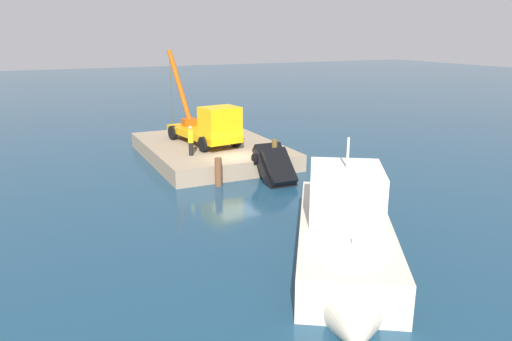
{
  "coord_description": "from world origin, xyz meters",
  "views": [
    {
      "loc": [
        26.89,
        -11.37,
        8.53
      ],
      "look_at": [
        1.88,
        0.52,
        0.64
      ],
      "focal_mm": 34.12,
      "sensor_mm": 36.0,
      "label": 1
    }
  ],
  "objects_px": {
    "dock_worker": "(191,140)",
    "salvaged_car": "(278,173)",
    "moored_yacht": "(346,256)",
    "crane_truck": "(209,126)"
  },
  "relations": [
    {
      "from": "dock_worker",
      "to": "salvaged_car",
      "type": "distance_m",
      "value": 6.02
    },
    {
      "from": "crane_truck",
      "to": "moored_yacht",
      "type": "xyz_separation_m",
      "value": [
        17.52,
        -1.14,
        -1.77
      ]
    },
    {
      "from": "dock_worker",
      "to": "moored_yacht",
      "type": "relative_size",
      "value": 0.16
    },
    {
      "from": "dock_worker",
      "to": "salvaged_car",
      "type": "height_order",
      "value": "dock_worker"
    },
    {
      "from": "dock_worker",
      "to": "salvaged_car",
      "type": "xyz_separation_m",
      "value": [
        4.45,
        3.8,
        -1.43
      ]
    },
    {
      "from": "dock_worker",
      "to": "moored_yacht",
      "type": "distance_m",
      "value": 15.46
    },
    {
      "from": "crane_truck",
      "to": "salvaged_car",
      "type": "xyz_separation_m",
      "value": [
        6.59,
        1.81,
        -1.84
      ]
    },
    {
      "from": "crane_truck",
      "to": "salvaged_car",
      "type": "height_order",
      "value": "crane_truck"
    },
    {
      "from": "salvaged_car",
      "to": "moored_yacht",
      "type": "bearing_deg",
      "value": -15.09
    },
    {
      "from": "salvaged_car",
      "to": "dock_worker",
      "type": "bearing_deg",
      "value": -139.5
    }
  ]
}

